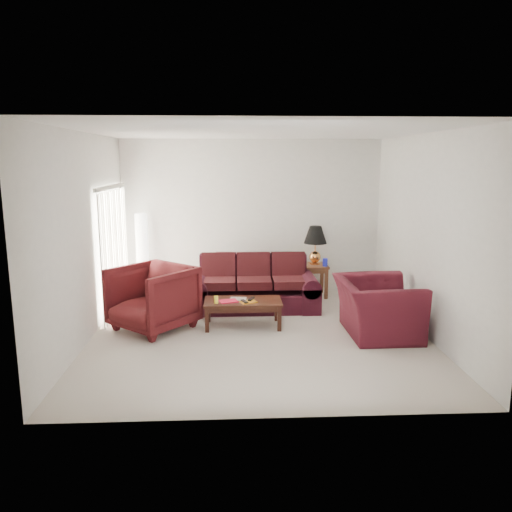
{
  "coord_description": "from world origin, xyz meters",
  "views": [
    {
      "loc": [
        -0.4,
        -7.19,
        2.61
      ],
      "look_at": [
        0.0,
        0.85,
        1.05
      ],
      "focal_mm": 35.0,
      "sensor_mm": 36.0,
      "label": 1
    }
  ],
  "objects_px": {
    "end_table": "(312,280)",
    "armchair_left": "(153,298)",
    "sofa": "(254,284)",
    "floor_lamp": "(142,255)",
    "armchair_right": "(377,307)",
    "coffee_table": "(243,313)"
  },
  "relations": [
    {
      "from": "floor_lamp",
      "to": "armchair_right",
      "type": "relative_size",
      "value": 1.27
    },
    {
      "from": "end_table",
      "to": "armchair_left",
      "type": "xyz_separation_m",
      "value": [
        -2.78,
        -1.81,
        0.19
      ]
    },
    {
      "from": "floor_lamp",
      "to": "armchair_right",
      "type": "bearing_deg",
      "value": -30.34
    },
    {
      "from": "armchair_left",
      "to": "armchair_right",
      "type": "bearing_deg",
      "value": 33.64
    },
    {
      "from": "coffee_table",
      "to": "end_table",
      "type": "bearing_deg",
      "value": 39.98
    },
    {
      "from": "end_table",
      "to": "floor_lamp",
      "type": "relative_size",
      "value": 0.38
    },
    {
      "from": "sofa",
      "to": "floor_lamp",
      "type": "height_order",
      "value": "floor_lamp"
    },
    {
      "from": "end_table",
      "to": "armchair_left",
      "type": "height_order",
      "value": "armchair_left"
    },
    {
      "from": "end_table",
      "to": "armchair_right",
      "type": "height_order",
      "value": "armchair_right"
    },
    {
      "from": "sofa",
      "to": "end_table",
      "type": "relative_size",
      "value": 3.64
    },
    {
      "from": "sofa",
      "to": "armchair_left",
      "type": "bearing_deg",
      "value": -146.33
    },
    {
      "from": "end_table",
      "to": "floor_lamp",
      "type": "bearing_deg",
      "value": 179.12
    },
    {
      "from": "sofa",
      "to": "armchair_right",
      "type": "xyz_separation_m",
      "value": [
        1.8,
        -1.39,
        -0.04
      ]
    },
    {
      "from": "armchair_right",
      "to": "floor_lamp",
      "type": "bearing_deg",
      "value": 58.49
    },
    {
      "from": "floor_lamp",
      "to": "armchair_right",
      "type": "distance_m",
      "value": 4.51
    },
    {
      "from": "sofa",
      "to": "end_table",
      "type": "distance_m",
      "value": 1.44
    },
    {
      "from": "sofa",
      "to": "armchair_left",
      "type": "relative_size",
      "value": 2.04
    },
    {
      "from": "floor_lamp",
      "to": "armchair_left",
      "type": "relative_size",
      "value": 1.48
    },
    {
      "from": "armchair_right",
      "to": "coffee_table",
      "type": "relative_size",
      "value": 1.06
    },
    {
      "from": "end_table",
      "to": "floor_lamp",
      "type": "xyz_separation_m",
      "value": [
        -3.25,
        0.05,
        0.51
      ]
    },
    {
      "from": "end_table",
      "to": "floor_lamp",
      "type": "distance_m",
      "value": 3.29
    },
    {
      "from": "armchair_right",
      "to": "coffee_table",
      "type": "bearing_deg",
      "value": 75.78
    }
  ]
}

